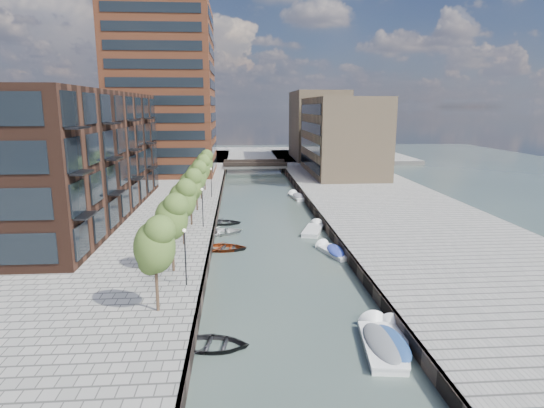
{
  "coord_description": "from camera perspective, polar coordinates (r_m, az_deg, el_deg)",
  "views": [
    {
      "loc": [
        -3.4,
        -22.57,
        13.33
      ],
      "look_at": [
        0.0,
        23.2,
        3.5
      ],
      "focal_mm": 30.0,
      "sensor_mm": 36.0,
      "label": 1
    }
  ],
  "objects": [
    {
      "name": "lamp_2",
      "position": [
        63.45,
        -7.64,
        3.08
      ],
      "size": [
        0.24,
        0.24,
        4.12
      ],
      "color": "black",
      "rests_on": "quay_left"
    },
    {
      "name": "tree_2",
      "position": [
        41.67,
        -11.2,
        0.75
      ],
      "size": [
        2.5,
        2.5,
        5.95
      ],
      "color": "#382619",
      "rests_on": "quay_left"
    },
    {
      "name": "tree_5",
      "position": [
        62.3,
        -8.94,
        4.54
      ],
      "size": [
        2.5,
        2.5,
        5.95
      ],
      "color": "#382619",
      "rests_on": "quay_left"
    },
    {
      "name": "tree_0",
      "position": [
        28.22,
        -14.53,
        -4.83
      ],
      "size": [
        2.5,
        2.5,
        5.95
      ],
      "color": "#382619",
      "rests_on": "quay_left"
    },
    {
      "name": "motorboat_0",
      "position": [
        27.86,
        14.79,
        -16.45
      ],
      "size": [
        3.3,
        5.48,
        1.73
      ],
      "color": "silver",
      "rests_on": "ground"
    },
    {
      "name": "motorboat_4",
      "position": [
        67.93,
        3.17,
        0.93
      ],
      "size": [
        2.54,
        5.16,
        1.65
      ],
      "color": "silver",
      "rests_on": "ground"
    },
    {
      "name": "tree_4",
      "position": [
        55.39,
        -9.5,
        3.6
      ],
      "size": [
        2.5,
        2.5,
        5.95
      ],
      "color": "#382619",
      "rests_on": "quay_left"
    },
    {
      "name": "tree_6",
      "position": [
        69.22,
        -8.48,
        5.3
      ],
      "size": [
        2.5,
        2.5,
        5.95
      ],
      "color": "#382619",
      "rests_on": "quay_left"
    },
    {
      "name": "tan_block_far",
      "position": [
        112.34,
        5.79,
        9.82
      ],
      "size": [
        12.0,
        20.0,
        16.0
      ],
      "primitive_type": "cube",
      "color": "#967C5C",
      "rests_on": "quay_right"
    },
    {
      "name": "sloop_1",
      "position": [
        43.75,
        -5.86,
        -5.72
      ],
      "size": [
        4.76,
        3.89,
        0.86
      ],
      "primitive_type": "imported",
      "rotation": [
        0.0,
        0.0,
        1.33
      ],
      "color": "black",
      "rests_on": "ground"
    },
    {
      "name": "tan_block_near",
      "position": [
        86.93,
        8.75,
        8.44
      ],
      "size": [
        12.0,
        25.0,
        14.0
      ],
      "primitive_type": "cube",
      "color": "#967C5C",
      "rests_on": "quay_right"
    },
    {
      "name": "sloop_2",
      "position": [
        43.66,
        -6.16,
        -5.76
      ],
      "size": [
        4.78,
        3.62,
        0.93
      ],
      "primitive_type": "imported",
      "rotation": [
        0.0,
        0.0,
        1.48
      ],
      "color": "maroon",
      "rests_on": "ground"
    },
    {
      "name": "motorboat_2",
      "position": [
        50.13,
        5.28,
        -3.27
      ],
      "size": [
        3.25,
        5.3,
        1.67
      ],
      "color": "silver",
      "rests_on": "ground"
    },
    {
      "name": "quay_wall_left",
      "position": [
        63.93,
        -6.58,
        0.43
      ],
      "size": [
        0.25,
        140.0,
        1.0
      ],
      "primitive_type": "cube",
      "color": "#332823",
      "rests_on": "ground"
    },
    {
      "name": "bridge",
      "position": [
        95.38,
        -2.18,
        4.89
      ],
      "size": [
        13.0,
        6.0,
        1.3
      ],
      "color": "gray",
      "rests_on": "ground"
    },
    {
      "name": "water",
      "position": [
        64.06,
        -1.11,
        0.08
      ],
      "size": [
        300.0,
        300.0,
        0.0
      ],
      "primitive_type": "plane",
      "color": "#38473F",
      "rests_on": "ground"
    },
    {
      "name": "sloop_4",
      "position": [
        53.08,
        -6.2,
        -2.53
      ],
      "size": [
        4.66,
        3.6,
        0.89
      ],
      "primitive_type": "imported",
      "rotation": [
        0.0,
        0.0,
        1.44
      ],
      "color": "black",
      "rests_on": "ground"
    },
    {
      "name": "car",
      "position": [
        83.65,
        6.18,
        3.97
      ],
      "size": [
        2.06,
        3.8,
        1.23
      ],
      "primitive_type": "imported",
      "rotation": [
        0.0,
        0.0,
        0.18
      ],
      "color": "#9FA1A3",
      "rests_on": "quay_right"
    },
    {
      "name": "quay_right",
      "position": [
        66.75,
        12.73,
        0.71
      ],
      "size": [
        20.0,
        140.0,
        1.0
      ],
      "primitive_type": "cube",
      "color": "gray",
      "rests_on": "ground"
    },
    {
      "name": "motorboat_3",
      "position": [
        42.8,
        7.67,
        -5.91
      ],
      "size": [
        3.01,
        4.87,
        1.54
      ],
      "color": "white",
      "rests_on": "ground"
    },
    {
      "name": "lamp_1",
      "position": [
        47.74,
        -8.72,
        0.08
      ],
      "size": [
        0.24,
        0.24,
        4.12
      ],
      "color": "black",
      "rests_on": "quay_left"
    },
    {
      "name": "lamp_0",
      "position": [
        32.33,
        -10.85,
        -5.81
      ],
      "size": [
        0.24,
        0.24,
        4.12
      ],
      "color": "black",
      "rests_on": "quay_left"
    },
    {
      "name": "sloop_3",
      "position": [
        48.84,
        -6.45,
        -3.83
      ],
      "size": [
        5.6,
        4.6,
        1.01
      ],
      "primitive_type": "imported",
      "rotation": [
        0.0,
        0.0,
        1.83
      ],
      "color": "silver",
      "rests_on": "ground"
    },
    {
      "name": "apartment_block",
      "position": [
        55.38,
        -21.78,
        5.71
      ],
      "size": [
        8.0,
        38.0,
        14.0
      ],
      "primitive_type": "cube",
      "color": "black",
      "rests_on": "quay_left"
    },
    {
      "name": "far_closure",
      "position": [
        123.28,
        -2.66,
        6.1
      ],
      "size": [
        80.0,
        40.0,
        1.0
      ],
      "primitive_type": "cube",
      "color": "gray",
      "rests_on": "ground"
    },
    {
      "name": "sloop_0",
      "position": [
        27.13,
        -7.48,
        -17.46
      ],
      "size": [
        4.65,
        3.62,
        0.88
      ],
      "primitive_type": "imported",
      "rotation": [
        0.0,
        0.0,
        1.43
      ],
      "color": "black",
      "rests_on": "ground"
    },
    {
      "name": "tower",
      "position": [
        88.66,
        -13.45,
        13.5
      ],
      "size": [
        18.0,
        18.0,
        30.0
      ],
      "primitive_type": "cube",
      "color": "brown",
      "rests_on": "quay_left"
    },
    {
      "name": "tree_1",
      "position": [
        34.89,
        -12.54,
        -1.5
      ],
      "size": [
        2.5,
        2.5,
        5.95
      ],
      "color": "#382619",
      "rests_on": "quay_left"
    },
    {
      "name": "motorboat_1",
      "position": [
        27.7,
        13.38,
        -16.51
      ],
      "size": [
        2.59,
        5.77,
        1.86
      ],
      "color": "white",
      "rests_on": "ground"
    },
    {
      "name": "tree_3",
      "position": [
        48.51,
        -10.23,
        2.38
      ],
      "size": [
        2.5,
        2.5,
        5.95
      ],
      "color": "#382619",
      "rests_on": "quay_left"
    },
    {
      "name": "quay_wall_right",
      "position": [
        64.57,
        4.3,
        0.59
      ],
      "size": [
        0.25,
        140.0,
        1.0
      ],
      "primitive_type": "cube",
      "color": "#332823",
      "rests_on": "ground"
    }
  ]
}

